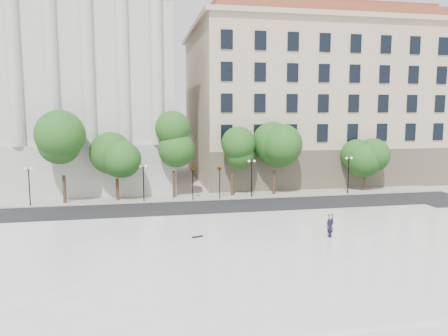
{
  "coord_description": "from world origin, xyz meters",
  "views": [
    {
      "loc": [
        -6.08,
        -24.41,
        9.76
      ],
      "look_at": [
        0.59,
        10.0,
        5.18
      ],
      "focal_mm": 35.0,
      "sensor_mm": 36.0,
      "label": 1
    }
  ],
  "objects_px": {
    "traffic_light_west": "(193,167)",
    "skateboard": "(198,237)",
    "traffic_light_east": "(220,166)",
    "person_lying": "(330,234)"
  },
  "relations": [
    {
      "from": "traffic_light_west",
      "to": "traffic_light_east",
      "type": "distance_m",
      "value": 2.99
    },
    {
      "from": "person_lying",
      "to": "skateboard",
      "type": "xyz_separation_m",
      "value": [
        -9.66,
        1.88,
        -0.2
      ]
    },
    {
      "from": "person_lying",
      "to": "skateboard",
      "type": "relative_size",
      "value": 2.07
    },
    {
      "from": "traffic_light_west",
      "to": "person_lying",
      "type": "bearing_deg",
      "value": -64.88
    },
    {
      "from": "traffic_light_east",
      "to": "skateboard",
      "type": "xyz_separation_m",
      "value": [
        -4.52,
        -15.45,
        -3.28
      ]
    },
    {
      "from": "traffic_light_west",
      "to": "skateboard",
      "type": "height_order",
      "value": "traffic_light_west"
    },
    {
      "from": "skateboard",
      "to": "traffic_light_west",
      "type": "bearing_deg",
      "value": 63.25
    },
    {
      "from": "traffic_light_east",
      "to": "skateboard",
      "type": "distance_m",
      "value": 16.43
    },
    {
      "from": "traffic_light_east",
      "to": "person_lying",
      "type": "relative_size",
      "value": 2.46
    },
    {
      "from": "traffic_light_west",
      "to": "skateboard",
      "type": "bearing_deg",
      "value": -95.66
    }
  ]
}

